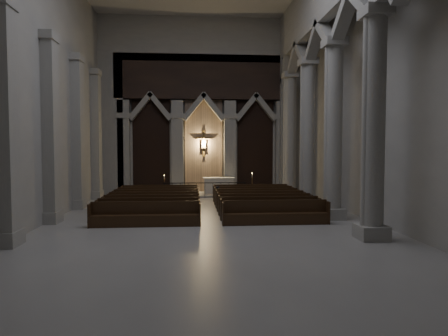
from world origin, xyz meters
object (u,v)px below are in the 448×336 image
candle_stand_right (252,191)px  pews (208,205)px  altar_rail (205,187)px  altar (219,185)px  candle_stand_left (164,191)px  worshipper (218,195)px

candle_stand_right → pews: (-3.01, -5.16, -0.10)m
altar_rail → pews: (-0.00, -5.26, -0.35)m
altar → candle_stand_left: size_ratio=1.45×
altar → altar_rail: size_ratio=0.40×
worshipper → altar_rail: bearing=100.8°
candle_stand_right → worshipper: (-2.35, -2.90, 0.10)m
altar_rail → pews: bearing=-90.0°
altar → worshipper: (-0.31, -4.29, -0.15)m
altar_rail → candle_stand_right: 3.02m
pews → candle_stand_right: bearing=59.8°
altar → candle_stand_right: candle_stand_right is taller
altar_rail → candle_stand_left: bearing=169.2°
altar_rail → altar: bearing=53.5°
candle_stand_left → candle_stand_right: size_ratio=0.91×
altar → worshipper: bearing=-94.1°
worshipper → candle_stand_right: bearing=49.3°
altar_rail → worshipper: size_ratio=4.90×
altar → pews: size_ratio=0.21×
altar → candle_stand_right: bearing=-34.2°
altar → candle_stand_right: size_ratio=1.32×
altar_rail → candle_stand_right: size_ratio=3.27×
candle_stand_right → pews: size_ratio=0.16×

